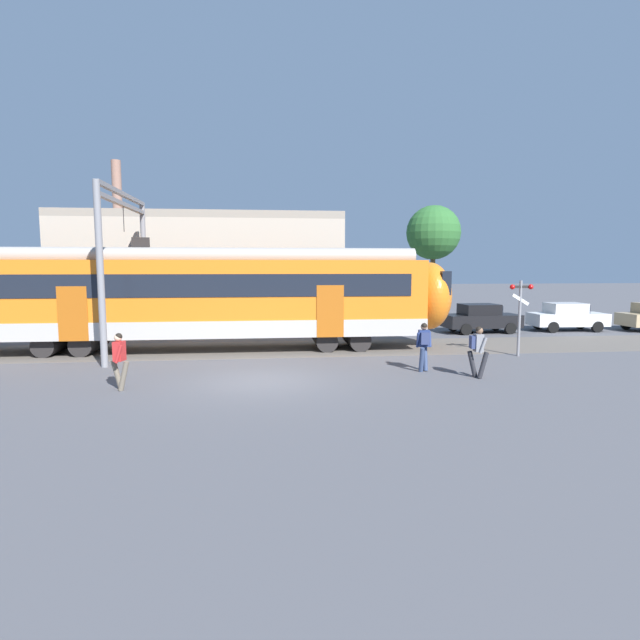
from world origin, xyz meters
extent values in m
plane|color=#515156|center=(0.00, 0.00, 0.00)|extent=(160.00, 160.00, 0.00)
cube|color=#B2ADA8|center=(-2.22, 6.03, 1.05)|extent=(18.00, 3.06, 0.70)
cube|color=orange|center=(-2.22, 6.03, 2.60)|extent=(18.00, 3.00, 2.40)
cube|color=black|center=(-2.22, 4.51, 2.80)|extent=(16.56, 0.03, 0.90)
cube|color=#AC5413|center=(2.73, 4.51, 1.75)|extent=(1.10, 0.04, 2.10)
cube|color=#AC5413|center=(-7.17, 4.51, 1.75)|extent=(1.10, 0.04, 2.10)
cylinder|color=gray|center=(-2.22, 6.03, 3.98)|extent=(17.64, 0.70, 0.70)
cube|color=black|center=(-4.92, 6.03, 4.53)|extent=(0.70, 0.12, 0.40)
cylinder|color=black|center=(4.06, 6.03, 0.45)|extent=(0.90, 2.40, 0.90)
cylinder|color=black|center=(2.66, 6.03, 0.45)|extent=(0.90, 2.40, 0.90)
cylinder|color=black|center=(-7.10, 6.03, 0.45)|extent=(0.90, 2.40, 0.90)
cylinder|color=black|center=(-8.50, 6.03, 0.45)|extent=(0.90, 2.40, 0.90)
ellipsoid|color=orange|center=(7.33, 6.03, 2.25)|extent=(1.80, 2.85, 2.95)
cube|color=black|center=(7.68, 6.03, 2.85)|extent=(0.40, 2.40, 1.00)
cylinder|color=#6B6051|center=(-4.16, -0.53, 0.43)|extent=(0.38, 0.21, 0.87)
cylinder|color=#6B6051|center=(-3.92, -0.76, 0.43)|extent=(0.38, 0.21, 0.87)
cube|color=red|center=(-4.04, -0.64, 1.14)|extent=(0.30, 0.40, 0.56)
cylinder|color=red|center=(-4.00, -0.88, 1.09)|extent=(0.26, 0.13, 0.52)
cylinder|color=red|center=(-4.08, -0.41, 1.09)|extent=(0.26, 0.13, 0.52)
sphere|color=beige|center=(-4.06, -0.64, 1.53)|extent=(0.22, 0.22, 0.22)
sphere|color=black|center=(-4.04, -0.64, 1.56)|extent=(0.20, 0.20, 0.20)
cylinder|color=navy|center=(5.55, 1.00, 0.43)|extent=(0.19, 0.37, 0.87)
cylinder|color=navy|center=(5.34, 0.74, 0.43)|extent=(0.19, 0.37, 0.87)
cube|color=navy|center=(5.45, 0.87, 1.14)|extent=(0.38, 0.28, 0.56)
cylinder|color=navy|center=(5.22, 0.82, 1.09)|extent=(0.12, 0.25, 0.52)
cylinder|color=navy|center=(5.68, 0.93, 1.09)|extent=(0.12, 0.25, 0.52)
sphere|color=#9E7051|center=(5.45, 0.89, 1.53)|extent=(0.22, 0.22, 0.22)
sphere|color=black|center=(5.45, 0.87, 1.56)|extent=(0.20, 0.20, 0.20)
cube|color=navy|center=(5.43, 0.69, 1.16)|extent=(0.30, 0.19, 0.40)
cylinder|color=#28282D|center=(7.00, -0.37, 0.43)|extent=(0.37, 0.18, 0.87)
cylinder|color=#28282D|center=(6.73, -0.16, 0.43)|extent=(0.37, 0.18, 0.87)
cube|color=gray|center=(6.87, -0.27, 1.14)|extent=(0.27, 0.38, 0.56)
cylinder|color=gray|center=(6.81, -0.04, 1.09)|extent=(0.25, 0.11, 0.52)
cylinder|color=gray|center=(6.93, -0.49, 1.09)|extent=(0.25, 0.11, 0.52)
sphere|color=brown|center=(6.89, -0.27, 1.53)|extent=(0.22, 0.22, 0.22)
sphere|color=black|center=(6.87, -0.27, 1.56)|extent=(0.20, 0.20, 0.20)
cube|color=navy|center=(6.69, -0.25, 1.16)|extent=(0.18, 0.29, 0.40)
cube|color=black|center=(11.63, 10.14, 0.64)|extent=(4.08, 1.85, 0.68)
cube|color=black|center=(11.48, 10.13, 1.26)|extent=(1.97, 1.54, 0.56)
cube|color=black|center=(12.43, 10.18, 1.22)|extent=(0.19, 1.37, 0.48)
cylinder|color=black|center=(12.83, 10.98, 0.30)|extent=(0.61, 0.23, 0.60)
cylinder|color=black|center=(12.91, 9.42, 0.30)|extent=(0.61, 0.23, 0.60)
cylinder|color=black|center=(10.35, 10.85, 0.30)|extent=(0.61, 0.23, 0.60)
cylinder|color=black|center=(10.43, 9.29, 0.30)|extent=(0.61, 0.23, 0.60)
cube|color=silver|center=(16.70, 10.38, 0.64)|extent=(4.06, 1.79, 0.68)
cube|color=silver|center=(16.55, 10.39, 1.26)|extent=(1.95, 1.51, 0.56)
cube|color=black|center=(17.50, 10.35, 1.22)|extent=(0.17, 1.37, 0.48)
cylinder|color=black|center=(17.96, 11.12, 0.30)|extent=(0.61, 0.22, 0.60)
cylinder|color=black|center=(17.91, 9.56, 0.30)|extent=(0.61, 0.22, 0.60)
cylinder|color=black|center=(15.49, 11.21, 0.30)|extent=(0.61, 0.22, 0.60)
cylinder|color=black|center=(15.43, 9.65, 0.30)|extent=(0.61, 0.22, 0.60)
cylinder|color=black|center=(20.38, 10.58, 0.30)|extent=(0.61, 0.22, 0.60)
cylinder|color=gray|center=(-5.55, 2.83, 3.25)|extent=(0.24, 0.24, 6.50)
cylinder|color=gray|center=(-5.55, 9.23, 3.25)|extent=(0.24, 0.24, 6.50)
cube|color=gray|center=(-5.55, 6.03, 6.45)|extent=(0.20, 6.40, 0.16)
cube|color=gray|center=(-5.55, 6.03, 6.05)|extent=(0.20, 6.40, 0.16)
cylinder|color=black|center=(-5.55, 6.03, 5.45)|extent=(0.03, 0.03, 1.00)
cylinder|color=gray|center=(10.12, 3.32, 1.50)|extent=(0.11, 0.11, 3.00)
cube|color=black|center=(10.12, 3.32, 2.75)|extent=(0.80, 0.10, 0.10)
sphere|color=red|center=(9.74, 3.26, 2.75)|extent=(0.20, 0.20, 0.20)
sphere|color=red|center=(10.50, 3.26, 2.75)|extent=(0.20, 0.20, 0.20)
cube|color=white|center=(10.12, 3.29, 2.25)|extent=(0.72, 0.03, 0.48)
cube|color=#B2A899|center=(-3.23, 13.19, 3.00)|extent=(15.07, 5.00, 6.00)
cube|color=gray|center=(-3.23, 13.19, 6.20)|extent=(15.07, 5.00, 0.40)
cylinder|color=#8C6656|center=(-7.75, 13.19, 7.60)|extent=(0.50, 0.50, 3.20)
cylinder|color=brown|center=(11.10, 16.64, 2.25)|extent=(0.32, 0.32, 4.50)
sphere|color=#2D662D|center=(11.10, 16.64, 5.73)|extent=(3.51, 3.51, 3.51)
camera|label=1|loc=(0.15, -15.29, 3.58)|focal=28.00mm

